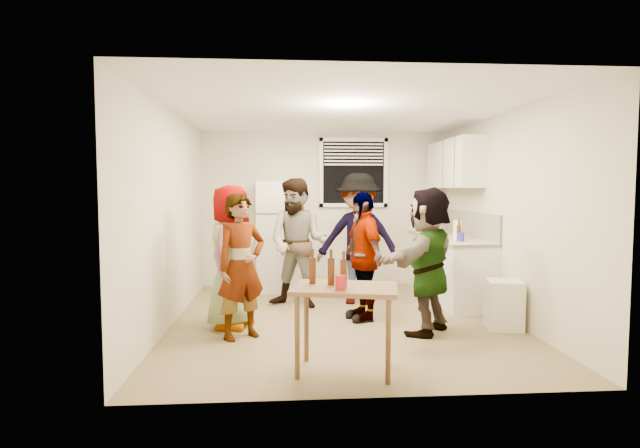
{
  "coord_description": "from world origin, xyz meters",
  "views": [
    {
      "loc": [
        -0.69,
        -5.89,
        1.58
      ],
      "look_at": [
        -0.24,
        0.24,
        1.15
      ],
      "focal_mm": 28.0,
      "sensor_mm": 36.0,
      "label": 1
    }
  ],
  "objects": [
    {
      "name": "window",
      "position": [
        0.45,
        2.21,
        1.85
      ],
      "size": [
        1.12,
        0.1,
        1.06
      ],
      "primitive_type": null,
      "color": "white",
      "rests_on": "room"
    },
    {
      "name": "red_cup",
      "position": [
        -0.22,
        -1.82,
        0.75
      ],
      "size": [
        0.09,
        0.09,
        0.12
      ],
      "primitive_type": "cylinder",
      "color": "red",
      "rests_on": "serving_table"
    },
    {
      "name": "beer_bottle_counter",
      "position": [
        1.6,
        0.46,
        0.9
      ],
      "size": [
        0.05,
        0.05,
        0.21
      ],
      "primitive_type": "cylinder",
      "color": "#47230C",
      "rests_on": "countertop"
    },
    {
      "name": "trash_bin",
      "position": [
        1.8,
        -0.49,
        0.25
      ],
      "size": [
        0.44,
        0.44,
        0.55
      ],
      "primitive_type": "cube",
      "rotation": [
        0.0,
        0.0,
        -0.2
      ],
      "color": "white",
      "rests_on": "ground"
    },
    {
      "name": "refrigerator",
      "position": [
        -0.75,
        1.88,
        0.85
      ],
      "size": [
        0.7,
        0.7,
        1.7
      ],
      "primitive_type": "cube",
      "color": "white",
      "rests_on": "ground"
    },
    {
      "name": "serving_table",
      "position": [
        -0.17,
        -1.69,
        0.0
      ],
      "size": [
        0.99,
        0.77,
        0.75
      ],
      "primitive_type": null,
      "rotation": [
        0.0,
        0.0,
        -0.22
      ],
      "color": "brown",
      "rests_on": "ground"
    },
    {
      "name": "backsplash",
      "position": [
        1.99,
        1.15,
        1.08
      ],
      "size": [
        0.03,
        2.2,
        0.36
      ],
      "primitive_type": "cube",
      "color": "beige",
      "rests_on": "countertop"
    },
    {
      "name": "counter_lower",
      "position": [
        1.7,
        1.15,
        0.43
      ],
      "size": [
        0.6,
        2.2,
        0.86
      ],
      "primitive_type": "cube",
      "color": "white",
      "rests_on": "ground"
    },
    {
      "name": "beer_bottle_table",
      "position": [
        -0.18,
        -1.68,
        0.75
      ],
      "size": [
        0.06,
        0.06,
        0.22
      ],
      "primitive_type": "cylinder",
      "color": "#47230C",
      "rests_on": "serving_table"
    },
    {
      "name": "picture_frame",
      "position": [
        1.92,
        1.46,
        0.97
      ],
      "size": [
        0.02,
        0.18,
        0.15
      ],
      "primitive_type": "cube",
      "color": "gold",
      "rests_on": "countertop"
    },
    {
      "name": "guest_stripe",
      "position": [
        -1.14,
        -0.63,
        0.0
      ],
      "size": [
        1.33,
        1.58,
        0.37
      ],
      "primitive_type": "imported",
      "rotation": [
        0.0,
        0.0,
        0.6
      ],
      "color": "#141933",
      "rests_on": "ground"
    },
    {
      "name": "wine_bottle",
      "position": [
        1.75,
        2.09,
        0.9
      ],
      "size": [
        0.07,
        0.07,
        0.27
      ],
      "primitive_type": "cylinder",
      "color": "black",
      "rests_on": "countertop"
    },
    {
      "name": "guest_grey",
      "position": [
        -1.3,
        -0.18,
        0.0
      ],
      "size": [
        1.8,
        1.28,
        0.52
      ],
      "primitive_type": "imported",
      "rotation": [
        0.0,
        0.0,
        1.24
      ],
      "color": "#949494",
      "rests_on": "ground"
    },
    {
      "name": "upper_cabinets",
      "position": [
        1.83,
        1.35,
        1.95
      ],
      "size": [
        0.34,
        1.6,
        0.7
      ],
      "primitive_type": "cube",
      "color": "white",
      "rests_on": "room"
    },
    {
      "name": "room",
      "position": [
        0.0,
        0.0,
        0.0
      ],
      "size": [
        4.0,
        4.5,
        2.5
      ],
      "primitive_type": null,
      "color": "beige",
      "rests_on": "ground"
    },
    {
      "name": "paper_towel",
      "position": [
        1.68,
        0.74,
        0.9
      ],
      "size": [
        0.12,
        0.12,
        0.26
      ],
      "primitive_type": "cylinder",
      "color": "white",
      "rests_on": "countertop"
    },
    {
      "name": "guest_black",
      "position": [
        0.26,
        0.03,
        0.0
      ],
      "size": [
        1.72,
        1.26,
        0.38
      ],
      "primitive_type": "imported",
      "rotation": [
        0.0,
        0.0,
        -1.32
      ],
      "color": "black",
      "rests_on": "ground"
    },
    {
      "name": "countertop",
      "position": [
        1.7,
        1.15,
        0.88
      ],
      "size": [
        0.64,
        2.22,
        0.04
      ],
      "primitive_type": "cube",
      "color": "beige",
      "rests_on": "counter_lower"
    },
    {
      "name": "guest_back_left",
      "position": [
        -0.5,
        0.74,
        0.0
      ],
      "size": [
        1.44,
        1.92,
        0.65
      ],
      "primitive_type": "imported",
      "rotation": [
        0.0,
        0.0,
        -0.39
      ],
      "color": "#513728",
      "rests_on": "ground"
    },
    {
      "name": "blue_cup",
      "position": [
        1.62,
        0.43,
        0.9
      ],
      "size": [
        0.09,
        0.09,
        0.11
      ],
      "primitive_type": "cylinder",
      "color": "#202BC2",
      "rests_on": "countertop"
    },
    {
      "name": "guest_orange",
      "position": [
        0.89,
        -0.58,
        0.0
      ],
      "size": [
        2.18,
        2.17,
        0.47
      ],
      "primitive_type": "imported",
      "rotation": [
        0.0,
        0.0,
        4.04
      ],
      "color": "#BB7D4A",
      "rests_on": "ground"
    },
    {
      "name": "kettle",
      "position": [
        1.65,
        1.52,
        0.9
      ],
      "size": [
        0.27,
        0.23,
        0.21
      ],
      "primitive_type": null,
      "rotation": [
        0.0,
        0.0,
        -0.08
      ],
      "color": "silver",
      "rests_on": "countertop"
    },
    {
      "name": "guest_back_right",
      "position": [
        0.34,
        0.87,
        0.0
      ],
      "size": [
        1.59,
        2.04,
        0.67
      ],
      "primitive_type": "imported",
      "rotation": [
        0.0,
        0.0,
        -0.26
      ],
      "color": "#3D3D41",
      "rests_on": "ground"
    }
  ]
}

